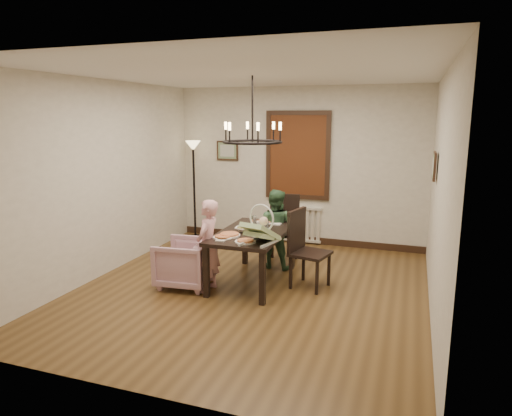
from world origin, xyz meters
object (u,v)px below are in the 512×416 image
Objects in this scene: dining_table at (253,237)px; armchair at (185,263)px; elderly_woman at (208,254)px; seated_man at (275,235)px; chair_right at (311,249)px; drinking_glass at (266,226)px; baby_bouncer at (260,230)px; floor_lamp at (194,191)px; chair_far at (283,229)px.

armchair is (-0.82, -0.44, -0.32)m from dining_table.
elderly_woman reaches higher than seated_man.
chair_right is 0.70m from drinking_glass.
armchair is (-1.63, -0.50, -0.21)m from chair_right.
baby_bouncer is (0.74, -0.02, 0.39)m from elderly_woman.
dining_table is 2.61m from floor_lamp.
dining_table is at bearing 107.53° from chair_right.
chair_right is at bearing 101.60° from armchair.
baby_bouncer reaches higher than drinking_glass.
floor_lamp reaches higher than elderly_woman.
dining_table is 0.25m from drinking_glass.
drinking_glass reaches higher than dining_table.
drinking_glass is 0.08× the size of floor_lamp.
armchair is 0.70× the size of elderly_woman.
chair_far is at bearing 90.32° from drinking_glass.
elderly_woman is at bearing 69.74° from seated_man.
chair_far reaches higher than seated_man.
chair_far is at bearing 48.20° from chair_right.
dining_table is 11.27× the size of drinking_glass.
dining_table is 0.99m from armchair.
floor_lamp is (-1.37, 2.35, 0.39)m from elderly_woman.
chair_right reaches higher than drinking_glass.
baby_bouncer is (0.13, -1.50, 0.36)m from chair_far.
elderly_woman is at bearing -132.51° from dining_table.
baby_bouncer is (0.29, -0.52, 0.25)m from dining_table.
armchair is 0.40× the size of floor_lamp.
chair_far is 1.07× the size of seated_man.
baby_bouncer reaches higher than armchair.
drinking_glass is (0.16, 0.12, 0.15)m from dining_table.
chair_far is 0.60× the size of floor_lamp.
baby_bouncer is at bearing -78.87° from drinking_glass.
armchair is at bearing -170.15° from baby_bouncer.
chair_far reaches higher than drinking_glass.
floor_lamp is (-1.82, 1.86, 0.26)m from dining_table.
floor_lamp is at bearing 138.74° from drinking_glass.
floor_lamp is at bearing -161.98° from armchair.
baby_bouncer is at bearing -93.52° from chair_far.
elderly_woman is at bearing -134.87° from drinking_glass.
baby_bouncer reaches higher than dining_table.
seated_man is (0.56, 1.20, -0.01)m from elderly_woman.
dining_table is 0.68m from elderly_woman.
chair_right is at bearing -63.46° from chair_far.
baby_bouncer is 3.73× the size of drinking_glass.
dining_table is at bearing 112.52° from armchair.
chair_right reaches higher than dining_table.
seated_man is at bearing 112.17° from baby_bouncer.
chair_right is (0.65, -0.92, -0.00)m from chair_far.
floor_lamp is at bearing 134.14° from dining_table.
baby_bouncer reaches higher than elderly_woman.
seated_man reaches higher than armchair.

